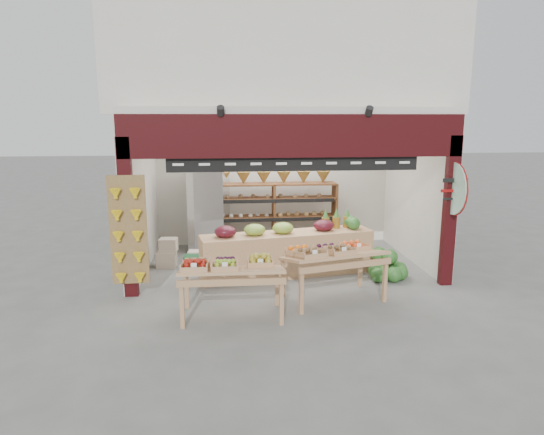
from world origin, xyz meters
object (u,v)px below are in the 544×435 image
at_px(refrigerator, 209,208).
at_px(display_table_right, 330,253).
at_px(back_shelving, 274,199).
at_px(watermelon_pile, 387,268).
at_px(display_table_left, 225,268).
at_px(mid_counter, 287,252).
at_px(cardboard_stack, 179,256).

distance_m(refrigerator, display_table_right, 3.76).
bearing_deg(display_table_right, back_shelving, 100.04).
distance_m(back_shelving, display_table_right, 3.29).
relative_size(refrigerator, watermelon_pile, 2.51).
bearing_deg(display_table_left, display_table_right, 16.75).
height_order(back_shelving, refrigerator, refrigerator).
relative_size(mid_counter, display_table_right, 1.89).
bearing_deg(cardboard_stack, refrigerator, 62.00).
height_order(back_shelving, display_table_left, back_shelving).
height_order(refrigerator, mid_counter, refrigerator).
bearing_deg(back_shelving, watermelon_pile, -50.59).
distance_m(back_shelving, cardboard_stack, 2.51).
height_order(cardboard_stack, display_table_left, display_table_left).
height_order(display_table_left, display_table_right, display_table_right).
xyz_separation_m(cardboard_stack, watermelon_pile, (3.91, -1.15, -0.02)).
distance_m(refrigerator, cardboard_stack, 1.46).
relative_size(mid_counter, display_table_left, 2.15).
xyz_separation_m(display_table_right, watermelon_pile, (1.32, 0.92, -0.59)).
bearing_deg(cardboard_stack, display_table_right, -38.56).
bearing_deg(mid_counter, back_shelving, 91.50).
distance_m(back_shelving, refrigerator, 1.45).
xyz_separation_m(refrigerator, mid_counter, (1.49, -1.84, -0.53)).
relative_size(back_shelving, mid_counter, 0.85).
bearing_deg(display_table_right, refrigerator, 122.35).
xyz_separation_m(display_table_left, watermelon_pile, (3.02, 1.44, -0.56)).
height_order(back_shelving, mid_counter, back_shelving).
relative_size(display_table_right, watermelon_pile, 2.26).
distance_m(back_shelving, display_table_left, 3.92).
bearing_deg(display_table_right, mid_counter, 111.30).
bearing_deg(display_table_left, cardboard_stack, 109.19).
height_order(mid_counter, watermelon_pile, mid_counter).
distance_m(cardboard_stack, watermelon_pile, 4.08).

